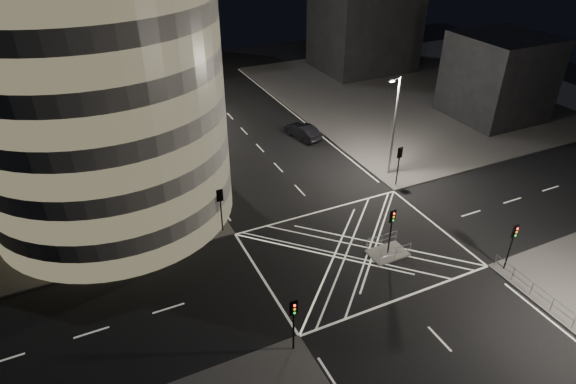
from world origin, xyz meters
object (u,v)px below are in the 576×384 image
street_lamp_left_near (192,149)px  street_lamp_right_far (394,124)px  traffic_signal_nr (513,239)px  traffic_signal_fr (399,159)px  central_island (388,253)px  street_lamp_left_far (149,85)px  sedan (303,131)px  traffic_signal_nl (294,316)px  traffic_signal_island (392,224)px  traffic_signal_fl (220,203)px

street_lamp_left_near → street_lamp_right_far: size_ratio=1.00×
traffic_signal_nr → street_lamp_right_far: 16.03m
traffic_signal_fr → street_lamp_left_near: street_lamp_left_near is taller
street_lamp_right_far → central_island: bearing=-125.3°
street_lamp_left_far → traffic_signal_fr: bearing=-51.8°
street_lamp_left_near → sedan: street_lamp_left_near is taller
central_island → street_lamp_right_far: street_lamp_right_far is taller
traffic_signal_nl → sedan: size_ratio=0.79×
traffic_signal_island → central_island: bearing=0.0°
traffic_signal_island → street_lamp_left_near: bearing=130.3°
central_island → sedan: 22.13m
traffic_signal_fl → traffic_signal_nl: 13.60m
traffic_signal_fl → traffic_signal_island: same height
traffic_signal_nl → street_lamp_left_near: 18.99m
traffic_signal_nr → sedan: bearing=96.9°
traffic_signal_fr → street_lamp_left_near: bearing=164.1°
traffic_signal_fr → sedan: bearing=103.7°
traffic_signal_nl → traffic_signal_fr: 22.24m
sedan → street_lamp_right_far: bearing=96.2°
traffic_signal_island → sedan: size_ratio=0.79×
central_island → traffic_signal_nr: traffic_signal_nr is taller
traffic_signal_nr → street_lamp_right_far: street_lamp_right_far is taller
traffic_signal_fl → street_lamp_left_near: (-0.64, 5.20, 2.63)m
traffic_signal_nl → traffic_signal_island: bearing=26.1°
traffic_signal_nl → street_lamp_right_far: bearing=40.9°
traffic_signal_island → street_lamp_left_far: size_ratio=0.40×
street_lamp_right_far → traffic_signal_nl: bearing=-139.1°
traffic_signal_nr → street_lamp_left_near: 26.32m
central_island → traffic_signal_fl: traffic_signal_fl is taller
street_lamp_left_near → street_lamp_right_far: (18.87, -3.00, 0.00)m
central_island → street_lamp_left_near: size_ratio=0.30×
street_lamp_left_far → street_lamp_right_far: bearing=-48.1°
street_lamp_left_near → traffic_signal_nr: bearing=-45.9°
traffic_signal_nr → traffic_signal_fl: bearing=142.3°
traffic_signal_island → street_lamp_right_far: size_ratio=0.40×
traffic_signal_nl → sedan: 30.75m
traffic_signal_fr → traffic_signal_nr: size_ratio=1.00×
central_island → street_lamp_right_far: 13.98m
traffic_signal_nr → traffic_signal_island: same height
central_island → street_lamp_right_far: bearing=54.7°
traffic_signal_fr → central_island: bearing=-129.3°
traffic_signal_fl → sedan: bearing=43.4°
traffic_signal_fl → traffic_signal_island: bearing=-37.5°
central_island → traffic_signal_island: bearing=0.0°
traffic_signal_fr → sedan: (-3.30, 13.54, -2.08)m
street_lamp_right_far → sedan: street_lamp_right_far is taller
street_lamp_left_near → street_lamp_left_far: 18.00m
street_lamp_left_far → street_lamp_right_far: size_ratio=1.00×
traffic_signal_nl → traffic_signal_nr: 17.60m
traffic_signal_fr → sedan: traffic_signal_fr is taller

